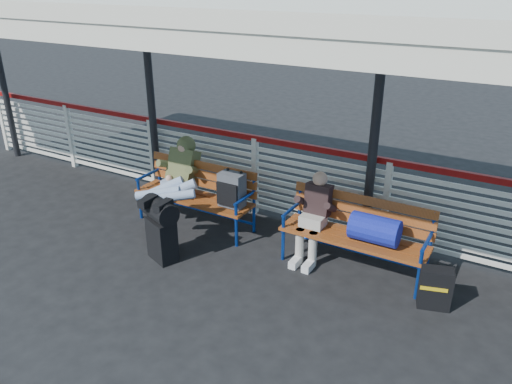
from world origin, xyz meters
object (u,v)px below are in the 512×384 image
Objects in this scene: traveler_man at (172,185)px; suitcase_side at (435,288)px; bench_right at (365,228)px; bench_left at (209,189)px; companion_person at (314,216)px; luggage_stack at (161,227)px.

suitcase_side is (3.60, 0.02, -0.47)m from traveler_man.
bench_right is 1.04m from suitcase_side.
bench_left is 1.63m from companion_person.
suitcase_side is at bearing 33.68° from luggage_stack.
companion_person reaches higher than luggage_stack.
luggage_stack is 2.54m from bench_right.
traveler_man is (-2.67, -0.33, 0.12)m from bench_right.
traveler_man is at bearing -170.91° from companion_person.
traveler_man reaches higher than bench_left.
traveler_man reaches higher than suitcase_side.
traveler_man is 3.43× the size of suitcase_side.
suitcase_side is (3.25, 0.71, -0.22)m from luggage_stack.
bench_left is 3.77× the size of suitcase_side.
bench_right is 2.69m from traveler_man.
companion_person reaches higher than suitcase_side.
companion_person is 2.40× the size of suitcase_side.
traveler_man is 2.02m from companion_person.
traveler_man is at bearing -136.87° from bench_left.
suitcase_side is (3.23, -0.32, -0.36)m from bench_left.
companion_person is (1.65, 1.01, 0.14)m from luggage_stack.
luggage_stack is at bearing 175.97° from suitcase_side.
bench_right is 3.77× the size of suitcase_side.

